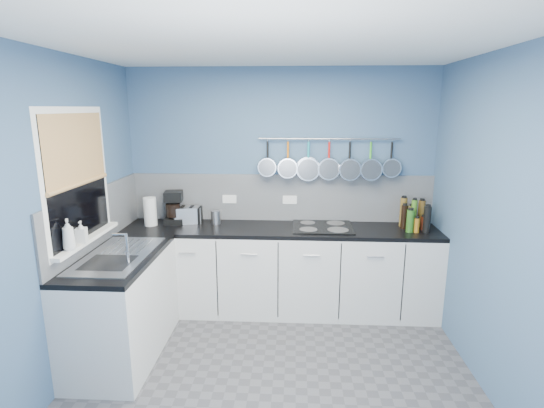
# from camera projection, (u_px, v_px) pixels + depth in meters

# --- Properties ---
(floor) EXTENTS (3.20, 3.00, 0.02)m
(floor) POSITION_uv_depth(u_px,v_px,m) (273.00, 381.00, 3.28)
(floor) COLOR #47474C
(floor) RESTS_ON ground
(ceiling) EXTENTS (3.20, 3.00, 0.02)m
(ceiling) POSITION_uv_depth(u_px,v_px,m) (273.00, 42.00, 2.71)
(ceiling) COLOR white
(ceiling) RESTS_ON ground
(wall_back) EXTENTS (3.20, 0.02, 2.50)m
(wall_back) POSITION_uv_depth(u_px,v_px,m) (281.00, 188.00, 4.46)
(wall_back) COLOR #3C5A7C
(wall_back) RESTS_ON ground
(wall_front) EXTENTS (3.20, 0.02, 2.50)m
(wall_front) POSITION_uv_depth(u_px,v_px,m) (251.00, 343.00, 1.53)
(wall_front) COLOR #3C5A7C
(wall_front) RESTS_ON ground
(wall_left) EXTENTS (0.02, 3.00, 2.50)m
(wall_left) POSITION_uv_depth(u_px,v_px,m) (56.00, 224.00, 3.08)
(wall_left) COLOR #3C5A7C
(wall_left) RESTS_ON ground
(wall_right) EXTENTS (0.02, 3.00, 2.50)m
(wall_right) POSITION_uv_depth(u_px,v_px,m) (503.00, 231.00, 2.91)
(wall_right) COLOR #3C5A7C
(wall_right) RESTS_ON ground
(backsplash_back) EXTENTS (3.20, 0.02, 0.50)m
(backsplash_back) POSITION_uv_depth(u_px,v_px,m) (280.00, 198.00, 4.47)
(backsplash_back) COLOR gray
(backsplash_back) RESTS_ON wall_back
(backsplash_left) EXTENTS (0.02, 1.80, 0.50)m
(backsplash_left) POSITION_uv_depth(u_px,v_px,m) (98.00, 217.00, 3.69)
(backsplash_left) COLOR gray
(backsplash_left) RESTS_ON wall_left
(cabinet_run_back) EXTENTS (3.20, 0.60, 0.86)m
(cabinet_run_back) POSITION_uv_depth(u_px,v_px,m) (279.00, 271.00, 4.35)
(cabinet_run_back) COLOR silver
(cabinet_run_back) RESTS_ON ground
(worktop_back) EXTENTS (3.20, 0.60, 0.04)m
(worktop_back) POSITION_uv_depth(u_px,v_px,m) (279.00, 229.00, 4.25)
(worktop_back) COLOR black
(worktop_back) RESTS_ON cabinet_run_back
(cabinet_run_left) EXTENTS (0.60, 1.20, 0.86)m
(cabinet_run_left) POSITION_uv_depth(u_px,v_px,m) (123.00, 308.00, 3.54)
(cabinet_run_left) COLOR silver
(cabinet_run_left) RESTS_ON ground
(worktop_left) EXTENTS (0.60, 1.20, 0.04)m
(worktop_left) POSITION_uv_depth(u_px,v_px,m) (118.00, 258.00, 3.44)
(worktop_left) COLOR black
(worktop_left) RESTS_ON cabinet_run_left
(window_frame) EXTENTS (0.01, 1.00, 1.10)m
(window_frame) POSITION_uv_depth(u_px,v_px,m) (77.00, 178.00, 3.31)
(window_frame) COLOR white
(window_frame) RESTS_ON wall_left
(window_glass) EXTENTS (0.01, 0.90, 1.00)m
(window_glass) POSITION_uv_depth(u_px,v_px,m) (78.00, 178.00, 3.31)
(window_glass) COLOR black
(window_glass) RESTS_ON wall_left
(bamboo_blind) EXTENTS (0.01, 0.90, 0.55)m
(bamboo_blind) POSITION_uv_depth(u_px,v_px,m) (76.00, 149.00, 3.25)
(bamboo_blind) COLOR tan
(bamboo_blind) RESTS_ON wall_left
(window_sill) EXTENTS (0.10, 0.98, 0.03)m
(window_sill) POSITION_uv_depth(u_px,v_px,m) (87.00, 239.00, 3.42)
(window_sill) COLOR white
(window_sill) RESTS_ON wall_left
(sink_unit) EXTENTS (0.50, 0.95, 0.01)m
(sink_unit) POSITION_uv_depth(u_px,v_px,m) (118.00, 255.00, 3.44)
(sink_unit) COLOR silver
(sink_unit) RESTS_ON worktop_left
(mixer_tap) EXTENTS (0.12, 0.08, 0.26)m
(mixer_tap) POSITION_uv_depth(u_px,v_px,m) (127.00, 248.00, 3.22)
(mixer_tap) COLOR silver
(mixer_tap) RESTS_ON worktop_left
(socket_left) EXTENTS (0.15, 0.01, 0.09)m
(socket_left) POSITION_uv_depth(u_px,v_px,m) (229.00, 199.00, 4.49)
(socket_left) COLOR white
(socket_left) RESTS_ON backsplash_back
(socket_right) EXTENTS (0.15, 0.01, 0.09)m
(socket_right) POSITION_uv_depth(u_px,v_px,m) (290.00, 200.00, 4.45)
(socket_right) COLOR white
(socket_right) RESTS_ON backsplash_back
(pot_rail) EXTENTS (1.45, 0.02, 0.02)m
(pot_rail) POSITION_uv_depth(u_px,v_px,m) (329.00, 139.00, 4.26)
(pot_rail) COLOR silver
(pot_rail) RESTS_ON wall_back
(soap_bottle_a) EXTENTS (0.12, 0.12, 0.24)m
(soap_bottle_a) POSITION_uv_depth(u_px,v_px,m) (68.00, 235.00, 3.10)
(soap_bottle_a) COLOR white
(soap_bottle_a) RESTS_ON window_sill
(soap_bottle_b) EXTENTS (0.09, 0.09, 0.17)m
(soap_bottle_b) POSITION_uv_depth(u_px,v_px,m) (81.00, 232.00, 3.29)
(soap_bottle_b) COLOR white
(soap_bottle_b) RESTS_ON window_sill
(paper_towel) EXTENTS (0.14, 0.14, 0.29)m
(paper_towel) POSITION_uv_depth(u_px,v_px,m) (150.00, 212.00, 4.29)
(paper_towel) COLOR white
(paper_towel) RESTS_ON worktop_back
(coffee_maker) EXTENTS (0.22, 0.24, 0.34)m
(coffee_maker) POSITION_uv_depth(u_px,v_px,m) (174.00, 208.00, 4.37)
(coffee_maker) COLOR black
(coffee_maker) RESTS_ON worktop_back
(toaster) EXTENTS (0.30, 0.21, 0.17)m
(toaster) POSITION_uv_depth(u_px,v_px,m) (188.00, 215.00, 4.40)
(toaster) COLOR silver
(toaster) RESTS_ON worktop_back
(canister) EXTENTS (0.11, 0.11, 0.14)m
(canister) POSITION_uv_depth(u_px,v_px,m) (216.00, 217.00, 4.37)
(canister) COLOR silver
(canister) RESTS_ON worktop_back
(hob) EXTENTS (0.61, 0.53, 0.01)m
(hob) POSITION_uv_depth(u_px,v_px,m) (322.00, 227.00, 4.25)
(hob) COLOR black
(hob) RESTS_ON worktop_back
(pan_0) EXTENTS (0.19, 0.11, 0.38)m
(pan_0) POSITION_uv_depth(u_px,v_px,m) (268.00, 157.00, 4.33)
(pan_0) COLOR silver
(pan_0) RESTS_ON pot_rail
(pan_1) EXTENTS (0.21, 0.13, 0.40)m
(pan_1) POSITION_uv_depth(u_px,v_px,m) (288.00, 158.00, 4.32)
(pan_1) COLOR silver
(pan_1) RESTS_ON pot_rail
(pan_2) EXTENTS (0.24, 0.06, 0.43)m
(pan_2) POSITION_uv_depth(u_px,v_px,m) (308.00, 160.00, 4.31)
(pan_2) COLOR silver
(pan_2) RESTS_ON pot_rail
(pan_3) EXTENTS (0.23, 0.08, 0.42)m
(pan_3) POSITION_uv_depth(u_px,v_px,m) (329.00, 159.00, 4.30)
(pan_3) COLOR silver
(pan_3) RESTS_ON pot_rail
(pan_4) EXTENTS (0.23, 0.12, 0.42)m
(pan_4) POSITION_uv_depth(u_px,v_px,m) (350.00, 159.00, 4.29)
(pan_4) COLOR silver
(pan_4) RESTS_ON pot_rail
(pan_5) EXTENTS (0.23, 0.12, 0.42)m
(pan_5) POSITION_uv_depth(u_px,v_px,m) (370.00, 160.00, 4.27)
(pan_5) COLOR silver
(pan_5) RESTS_ON pot_rail
(pan_6) EXTENTS (0.20, 0.08, 0.39)m
(pan_6) POSITION_uv_depth(u_px,v_px,m) (391.00, 158.00, 4.26)
(pan_6) COLOR silver
(pan_6) RESTS_ON pot_rail
(condiment_0) EXTENTS (0.07, 0.07, 0.27)m
(condiment_0) POSITION_uv_depth(u_px,v_px,m) (421.00, 214.00, 4.25)
(condiment_0) COLOR brown
(condiment_0) RESTS_ON worktop_back
(condiment_1) EXTENTS (0.07, 0.07, 0.21)m
(condiment_1) POSITION_uv_depth(u_px,v_px,m) (411.00, 216.00, 4.26)
(condiment_1) COLOR olive
(condiment_1) RESTS_ON worktop_back
(condiment_2) EXTENTS (0.07, 0.07, 0.30)m
(condiment_2) POSITION_uv_depth(u_px,v_px,m) (403.00, 212.00, 4.26)
(condiment_2) COLOR brown
(condiment_2) RESTS_ON worktop_back
(condiment_3) EXTENTS (0.05, 0.05, 0.13)m
(condiment_3) POSITION_uv_depth(u_px,v_px,m) (423.00, 223.00, 4.15)
(condiment_3) COLOR #4C190C
(condiment_3) RESTS_ON worktop_back
(condiment_4) EXTENTS (0.06, 0.06, 0.30)m
(condiment_4) POSITION_uv_depth(u_px,v_px,m) (414.00, 215.00, 4.16)
(condiment_4) COLOR #3F721E
(condiment_4) RESTS_ON worktop_back
(condiment_5) EXTENTS (0.06, 0.06, 0.24)m
(condiment_5) POSITION_uv_depth(u_px,v_px,m) (404.00, 217.00, 4.18)
(condiment_5) COLOR black
(condiment_5) RESTS_ON worktop_back
(condiment_6) EXTENTS (0.07, 0.07, 0.26)m
(condiment_6) POSITION_uv_depth(u_px,v_px,m) (427.00, 220.00, 4.05)
(condiment_6) COLOR black
(condiment_6) RESTS_ON worktop_back
(condiment_7) EXTENTS (0.05, 0.05, 0.14)m
(condiment_7) POSITION_uv_depth(u_px,v_px,m) (417.00, 225.00, 4.06)
(condiment_7) COLOR #8C5914
(condiment_7) RESTS_ON worktop_back
(condiment_8) EXTENTS (0.07, 0.07, 0.22)m
(condiment_8) POSITION_uv_depth(u_px,v_px,m) (410.00, 221.00, 4.07)
(condiment_8) COLOR #265919
(condiment_8) RESTS_ON worktop_back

